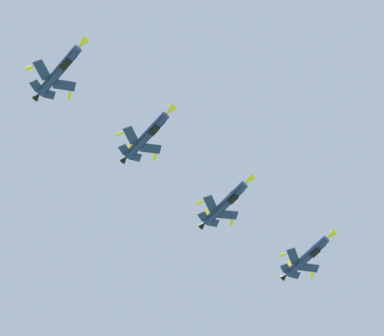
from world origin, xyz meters
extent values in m
cylinder|color=navy|center=(58.56, 62.06, 136.05)|extent=(4.63, 12.05, 1.70)
cube|color=#141947|center=(58.63, 62.08, 135.59)|extent=(3.95, 10.13, 0.62)
cone|color=yellow|center=(60.34, 55.13, 136.05)|extent=(2.11, 2.71, 1.56)
cone|color=black|center=(56.88, 68.60, 136.05)|extent=(1.72, 1.89, 1.36)
ellipsoid|color=#192333|center=(59.12, 59.48, 136.68)|extent=(2.01, 3.41, 1.26)
cube|color=black|center=(59.22, 60.00, 135.25)|extent=(1.73, 2.43, 1.00)
cube|color=navy|center=(60.64, 64.37, 136.38)|extent=(4.51, 2.83, 0.85)
cube|color=yellow|center=(62.37, 65.96, 136.70)|extent=(0.95, 1.69, 0.32)
cube|color=navy|center=(55.65, 63.08, 135.56)|extent=(4.37, 4.22, 0.85)
cube|color=yellow|center=(53.36, 63.65, 135.23)|extent=(1.51, 1.58, 0.32)
cube|color=navy|center=(58.75, 67.37, 136.29)|extent=(2.40, 1.98, 0.50)
cube|color=navy|center=(55.83, 66.62, 135.81)|extent=(2.78, 2.67, 0.50)
cube|color=yellow|center=(57.09, 66.64, 137.84)|extent=(1.23, 2.67, 2.60)
cylinder|color=navy|center=(36.28, 58.40, 134.75)|extent=(4.63, 12.05, 1.70)
cube|color=#141947|center=(36.40, 58.43, 134.30)|extent=(3.96, 10.14, 0.77)
cone|color=yellow|center=(38.06, 51.47, 134.75)|extent=(2.11, 2.71, 1.56)
cone|color=black|center=(34.60, 64.93, 134.75)|extent=(1.72, 1.89, 1.36)
ellipsoid|color=#192333|center=(36.77, 55.80, 135.36)|extent=(2.11, 3.44, 1.35)
cube|color=black|center=(37.02, 56.36, 133.97)|extent=(1.79, 2.45, 1.10)
cube|color=navy|center=(38.31, 60.69, 135.37)|extent=(4.43, 2.81, 1.32)
cube|color=yellow|center=(39.99, 62.27, 135.93)|extent=(0.96, 1.69, 0.38)
cube|color=navy|center=(33.44, 59.44, 133.97)|extent=(4.31, 4.17, 1.32)
cube|color=yellow|center=(31.20, 60.02, 133.40)|extent=(1.52, 1.59, 0.38)
cube|color=navy|center=(36.43, 63.70, 135.16)|extent=(2.37, 1.97, 0.74)
cube|color=navy|center=(33.59, 62.97, 134.34)|extent=(2.75, 2.65, 0.74)
cube|color=yellow|center=(34.61, 62.92, 136.49)|extent=(1.51, 2.74, 2.56)
cylinder|color=navy|center=(15.28, 52.61, 135.31)|extent=(4.63, 12.05, 1.70)
cube|color=#141947|center=(15.40, 52.64, 134.86)|extent=(3.96, 10.14, 0.76)
cone|color=yellow|center=(17.06, 45.68, 135.31)|extent=(2.11, 2.71, 1.56)
cone|color=black|center=(13.60, 59.15, 135.31)|extent=(1.72, 1.89, 1.36)
ellipsoid|color=#192333|center=(15.77, 50.01, 135.93)|extent=(2.10, 3.43, 1.35)
cube|color=black|center=(16.02, 50.57, 134.53)|extent=(1.79, 2.45, 1.10)
cube|color=navy|center=(17.31, 54.90, 135.91)|extent=(4.44, 2.81, 1.29)
cube|color=yellow|center=(19.00, 56.49, 136.46)|extent=(0.96, 1.69, 0.38)
cube|color=navy|center=(12.43, 53.65, 134.55)|extent=(4.31, 4.17, 1.29)
cube|color=yellow|center=(10.19, 54.23, 134.00)|extent=(1.52, 1.59, 0.38)
cube|color=navy|center=(15.43, 57.92, 135.71)|extent=(2.37, 1.97, 0.73)
cube|color=navy|center=(12.58, 57.18, 134.91)|extent=(2.75, 2.65, 0.73)
cube|color=yellow|center=(13.63, 57.14, 137.06)|extent=(1.49, 2.74, 2.56)
cylinder|color=navy|center=(-5.48, 47.92, 133.98)|extent=(4.63, 12.05, 1.70)
cube|color=#141947|center=(-5.38, 47.94, 133.52)|extent=(3.96, 10.14, 0.73)
cone|color=yellow|center=(-3.70, 40.99, 133.98)|extent=(2.11, 2.71, 1.56)
cone|color=black|center=(-7.16, 54.45, 133.98)|extent=(1.72, 1.89, 1.36)
ellipsoid|color=#192333|center=(-4.97, 45.32, 134.60)|extent=(2.08, 3.43, 1.33)
cube|color=black|center=(-4.76, 45.87, 133.19)|extent=(1.77, 2.45, 1.07)
cube|color=navy|center=(-3.43, 50.22, 134.51)|extent=(4.46, 2.82, 1.18)
cube|color=yellow|center=(-1.73, 51.80, 135.00)|extent=(0.96, 1.69, 0.36)
cube|color=navy|center=(-8.35, 48.95, 133.28)|extent=(4.33, 4.19, 1.18)
cube|color=yellow|center=(-10.60, 49.53, 132.79)|extent=(1.52, 1.58, 0.36)
cube|color=navy|center=(-5.32, 53.23, 134.33)|extent=(2.38, 1.97, 0.67)
cube|color=navy|center=(-8.19, 52.49, 133.62)|extent=(2.76, 2.66, 0.67)
cube|color=yellow|center=(-7.09, 52.46, 135.74)|extent=(1.43, 2.72, 2.57)
camera|label=1|loc=(-0.93, 1.85, 1.67)|focal=67.31mm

